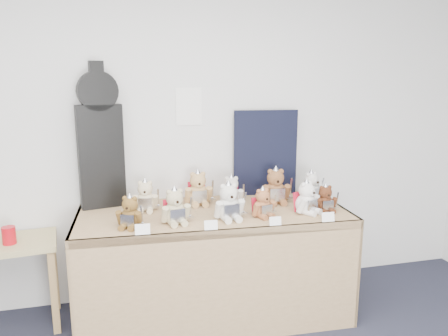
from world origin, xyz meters
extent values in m
plane|color=silver|center=(0.00, 2.50, 1.35)|extent=(6.00, 0.00, 6.00)
cube|color=white|center=(0.41, 2.49, 1.58)|extent=(0.21, 0.00, 0.30)
cube|color=olive|center=(0.51, 2.06, 0.80)|extent=(2.04, 0.93, 0.06)
cube|color=olive|center=(0.49, 1.66, 0.42)|extent=(2.00, 0.12, 0.83)
cube|color=olive|center=(-0.48, 2.11, 0.42)|extent=(0.06, 0.83, 0.83)
cube|color=olive|center=(1.50, 2.01, 0.42)|extent=(0.06, 0.83, 0.83)
cube|color=brown|center=(-0.65, 2.08, 0.32)|extent=(0.06, 0.06, 0.63)
cube|color=brown|center=(-0.70, 2.44, 0.32)|extent=(0.06, 0.06, 0.63)
cube|color=black|center=(-0.28, 2.38, 1.23)|extent=(0.35, 0.16, 0.79)
cylinder|color=black|center=(-0.28, 2.38, 1.72)|extent=(0.31, 0.15, 0.29)
cube|color=black|center=(-0.28, 2.38, 1.84)|extent=(0.11, 0.11, 0.20)
cube|color=black|center=(1.04, 2.41, 1.19)|extent=(0.54, 0.07, 0.72)
cylinder|color=#B60C16|center=(-0.93, 2.18, 0.73)|extent=(0.09, 0.09, 0.12)
ellipsoid|color=brown|center=(-0.10, 1.86, 0.90)|extent=(0.18, 0.17, 0.14)
sphere|color=brown|center=(-0.10, 1.86, 0.99)|extent=(0.11, 0.11, 0.11)
cylinder|color=brown|center=(-0.12, 1.82, 0.98)|extent=(0.05, 0.04, 0.04)
sphere|color=black|center=(-0.13, 1.80, 0.98)|extent=(0.02, 0.02, 0.02)
sphere|color=brown|center=(-0.14, 1.87, 1.03)|extent=(0.03, 0.03, 0.03)
sphere|color=brown|center=(-0.07, 1.84, 1.03)|extent=(0.03, 0.03, 0.03)
cylinder|color=brown|center=(-0.17, 1.87, 0.90)|extent=(0.07, 0.09, 0.11)
cylinder|color=brown|center=(-0.05, 1.81, 0.90)|extent=(0.07, 0.09, 0.11)
cylinder|color=brown|center=(-0.15, 1.82, 0.85)|extent=(0.08, 0.10, 0.04)
cylinder|color=brown|center=(-0.09, 1.80, 0.85)|extent=(0.08, 0.10, 0.04)
cube|color=white|center=(-0.13, 1.80, 0.90)|extent=(0.09, 0.05, 0.08)
cone|color=white|center=(-0.10, 1.86, 1.04)|extent=(0.09, 0.09, 0.07)
cube|color=white|center=(-0.03, 1.80, 0.92)|extent=(0.02, 0.04, 0.15)
cube|color=white|center=(-0.03, 1.80, 0.87)|extent=(0.04, 0.02, 0.01)
ellipsoid|color=tan|center=(0.20, 1.87, 0.90)|extent=(0.18, 0.16, 0.16)
sphere|color=tan|center=(0.20, 1.87, 1.01)|extent=(0.12, 0.12, 0.12)
cylinder|color=tan|center=(0.20, 1.82, 1.00)|extent=(0.05, 0.03, 0.05)
sphere|color=black|center=(0.21, 1.80, 1.00)|extent=(0.02, 0.02, 0.02)
sphere|color=tan|center=(0.16, 1.86, 1.06)|extent=(0.04, 0.04, 0.04)
sphere|color=tan|center=(0.23, 1.87, 1.06)|extent=(0.04, 0.04, 0.04)
cylinder|color=tan|center=(0.12, 1.83, 0.91)|extent=(0.06, 0.09, 0.12)
cylinder|color=tan|center=(0.27, 1.86, 0.91)|extent=(0.06, 0.09, 0.12)
cylinder|color=tan|center=(0.17, 1.80, 0.86)|extent=(0.06, 0.11, 0.05)
cylinder|color=tan|center=(0.24, 1.81, 0.86)|extent=(0.06, 0.11, 0.05)
cube|color=white|center=(0.21, 1.80, 0.91)|extent=(0.11, 0.03, 0.09)
cone|color=white|center=(0.20, 1.87, 1.06)|extent=(0.10, 0.10, 0.08)
cube|color=white|center=(0.30, 1.85, 0.94)|extent=(0.02, 0.04, 0.17)
cube|color=white|center=(0.30, 1.85, 0.87)|extent=(0.05, 0.01, 0.01)
cube|color=#AD1328|center=(0.19, 1.93, 0.92)|extent=(0.13, 0.05, 0.15)
ellipsoid|color=silver|center=(0.57, 1.86, 0.91)|extent=(0.18, 0.16, 0.17)
sphere|color=silver|center=(0.57, 1.86, 1.02)|extent=(0.13, 0.13, 0.13)
cylinder|color=silver|center=(0.58, 1.81, 1.01)|extent=(0.06, 0.03, 0.05)
sphere|color=black|center=(0.58, 1.79, 1.01)|extent=(0.02, 0.02, 0.02)
sphere|color=silver|center=(0.53, 1.86, 1.07)|extent=(0.04, 0.04, 0.04)
sphere|color=silver|center=(0.61, 1.86, 1.07)|extent=(0.04, 0.04, 0.04)
cylinder|color=silver|center=(0.49, 1.83, 0.92)|extent=(0.06, 0.10, 0.13)
cylinder|color=silver|center=(0.66, 1.85, 0.92)|extent=(0.06, 0.10, 0.13)
cylinder|color=silver|center=(0.54, 1.80, 0.86)|extent=(0.06, 0.12, 0.05)
cylinder|color=silver|center=(0.62, 1.80, 0.86)|extent=(0.06, 0.12, 0.05)
cube|color=white|center=(0.58, 1.79, 0.91)|extent=(0.11, 0.03, 0.10)
cone|color=white|center=(0.57, 1.86, 1.08)|extent=(0.11, 0.11, 0.08)
cube|color=white|center=(0.68, 1.84, 0.94)|extent=(0.02, 0.04, 0.18)
cube|color=white|center=(0.68, 1.84, 0.87)|extent=(0.05, 0.01, 0.01)
ellipsoid|color=#995E3A|center=(0.82, 1.85, 0.89)|extent=(0.16, 0.15, 0.14)
sphere|color=#995E3A|center=(0.82, 1.85, 0.99)|extent=(0.10, 0.10, 0.10)
cylinder|color=#995E3A|center=(0.83, 1.81, 0.98)|extent=(0.05, 0.03, 0.04)
sphere|color=black|center=(0.84, 1.79, 0.98)|extent=(0.02, 0.02, 0.02)
sphere|color=#995E3A|center=(0.79, 1.84, 1.03)|extent=(0.03, 0.03, 0.03)
sphere|color=#995E3A|center=(0.85, 1.86, 1.03)|extent=(0.03, 0.03, 0.03)
cylinder|color=#995E3A|center=(0.76, 1.82, 0.90)|extent=(0.06, 0.08, 0.10)
cylinder|color=#995E3A|center=(0.89, 1.85, 0.90)|extent=(0.06, 0.08, 0.10)
cylinder|color=#995E3A|center=(0.81, 1.79, 0.85)|extent=(0.06, 0.10, 0.04)
cylinder|color=#995E3A|center=(0.87, 1.81, 0.85)|extent=(0.06, 0.10, 0.04)
cube|color=white|center=(0.84, 1.80, 0.90)|extent=(0.09, 0.04, 0.08)
cone|color=white|center=(0.82, 1.85, 1.03)|extent=(0.09, 0.09, 0.07)
cube|color=white|center=(0.91, 1.85, 0.92)|extent=(0.02, 0.04, 0.15)
cube|color=white|center=(0.91, 1.85, 0.87)|extent=(0.04, 0.02, 0.01)
cube|color=#AD1328|center=(0.81, 1.90, 0.90)|extent=(0.11, 0.05, 0.12)
ellipsoid|color=silver|center=(1.16, 1.85, 0.90)|extent=(0.21, 0.20, 0.16)
sphere|color=silver|center=(1.16, 1.85, 1.01)|extent=(0.12, 0.12, 0.12)
cylinder|color=silver|center=(1.19, 1.81, 1.00)|extent=(0.06, 0.05, 0.05)
sphere|color=black|center=(1.19, 1.79, 1.00)|extent=(0.02, 0.02, 0.02)
sphere|color=silver|center=(1.13, 1.83, 1.05)|extent=(0.04, 0.04, 0.04)
sphere|color=silver|center=(1.19, 1.87, 1.05)|extent=(0.04, 0.04, 0.04)
cylinder|color=silver|center=(1.11, 1.80, 0.91)|extent=(0.08, 0.10, 0.12)
cylinder|color=silver|center=(1.24, 1.87, 0.91)|extent=(0.08, 0.10, 0.12)
cylinder|color=silver|center=(1.16, 1.79, 0.86)|extent=(0.09, 0.11, 0.05)
cylinder|color=silver|center=(1.22, 1.82, 0.86)|extent=(0.09, 0.11, 0.05)
cube|color=white|center=(1.19, 1.80, 0.91)|extent=(0.10, 0.07, 0.09)
cone|color=white|center=(1.16, 1.85, 1.06)|extent=(0.10, 0.10, 0.08)
cube|color=white|center=(1.26, 1.87, 0.93)|extent=(0.03, 0.04, 0.17)
cube|color=white|center=(1.26, 1.87, 0.87)|extent=(0.04, 0.03, 0.01)
cube|color=#AD1328|center=(1.13, 1.90, 0.91)|extent=(0.12, 0.09, 0.14)
ellipsoid|color=#4D2A1A|center=(1.32, 1.86, 0.89)|extent=(0.14, 0.12, 0.13)
sphere|color=#4D2A1A|center=(1.32, 1.86, 0.98)|extent=(0.10, 0.10, 0.10)
cylinder|color=#4D2A1A|center=(1.32, 1.82, 0.97)|extent=(0.04, 0.02, 0.04)
sphere|color=black|center=(1.32, 1.80, 0.97)|extent=(0.02, 0.02, 0.02)
sphere|color=#4D2A1A|center=(1.29, 1.86, 1.02)|extent=(0.03, 0.03, 0.03)
sphere|color=#4D2A1A|center=(1.35, 1.86, 1.02)|extent=(0.03, 0.03, 0.03)
cylinder|color=#4D2A1A|center=(1.26, 1.84, 0.90)|extent=(0.04, 0.07, 0.10)
cylinder|color=#4D2A1A|center=(1.38, 1.84, 0.90)|extent=(0.04, 0.07, 0.10)
cylinder|color=#4D2A1A|center=(1.29, 1.81, 0.85)|extent=(0.04, 0.09, 0.04)
cylinder|color=#4D2A1A|center=(1.35, 1.81, 0.85)|extent=(0.04, 0.09, 0.04)
cube|color=white|center=(1.32, 1.81, 0.89)|extent=(0.09, 0.02, 0.07)
cone|color=white|center=(1.32, 1.86, 1.02)|extent=(0.08, 0.08, 0.06)
cube|color=white|center=(1.40, 1.83, 0.92)|extent=(0.01, 0.03, 0.14)
cube|color=white|center=(1.40, 1.83, 0.86)|extent=(0.04, 0.01, 0.01)
ellipsoid|color=beige|center=(0.02, 2.21, 0.90)|extent=(0.17, 0.15, 0.15)
sphere|color=beige|center=(0.02, 2.21, 1.00)|extent=(0.11, 0.11, 0.11)
cylinder|color=beige|center=(0.02, 2.16, 0.99)|extent=(0.05, 0.03, 0.05)
sphere|color=black|center=(0.01, 2.14, 0.99)|extent=(0.02, 0.02, 0.02)
sphere|color=beige|center=(-0.01, 2.21, 1.05)|extent=(0.04, 0.04, 0.04)
sphere|color=beige|center=(0.06, 2.20, 1.05)|extent=(0.04, 0.04, 0.04)
cylinder|color=beige|center=(-0.05, 2.20, 0.91)|extent=(0.05, 0.09, 0.12)
cylinder|color=beige|center=(0.09, 2.18, 0.91)|extent=(0.05, 0.09, 0.12)
cylinder|color=beige|center=(-0.02, 2.16, 0.86)|extent=(0.06, 0.11, 0.05)
cylinder|color=beige|center=(0.05, 2.15, 0.86)|extent=(0.06, 0.11, 0.05)
cube|color=white|center=(0.01, 2.15, 0.90)|extent=(0.10, 0.03, 0.08)
cone|color=white|center=(0.02, 2.21, 1.05)|extent=(0.10, 0.10, 0.07)
cube|color=white|center=(0.11, 2.16, 0.93)|extent=(0.02, 0.04, 0.16)
cube|color=white|center=(0.11, 2.16, 0.87)|extent=(0.05, 0.01, 0.01)
ellipsoid|color=tan|center=(0.43, 2.27, 0.91)|extent=(0.18, 0.15, 0.17)
sphere|color=tan|center=(0.43, 2.27, 1.03)|extent=(0.13, 0.13, 0.13)
cylinder|color=tan|center=(0.43, 2.22, 1.02)|extent=(0.05, 0.03, 0.05)
sphere|color=black|center=(0.43, 2.20, 1.02)|extent=(0.02, 0.02, 0.02)
sphere|color=tan|center=(0.39, 2.27, 1.07)|extent=(0.04, 0.04, 0.04)
sphere|color=tan|center=(0.48, 2.27, 1.07)|extent=(0.04, 0.04, 0.04)
cylinder|color=tan|center=(0.35, 2.25, 0.92)|extent=(0.05, 0.10, 0.13)
cylinder|color=tan|center=(0.52, 2.25, 0.92)|extent=(0.05, 0.10, 0.13)
cylinder|color=tan|center=(0.39, 2.21, 0.86)|extent=(0.05, 0.11, 0.05)
cylinder|color=tan|center=(0.47, 2.21, 0.86)|extent=(0.05, 0.11, 0.05)
cube|color=white|center=(0.43, 2.20, 0.91)|extent=(0.11, 0.02, 0.10)
cone|color=white|center=(0.43, 2.27, 1.08)|extent=(0.11, 0.11, 0.08)
cube|color=white|center=(0.54, 2.23, 0.94)|extent=(0.01, 0.04, 0.18)
cube|color=white|center=(0.54, 2.23, 0.87)|extent=(0.05, 0.01, 0.01)
cube|color=#AD1328|center=(0.44, 2.34, 0.92)|extent=(0.14, 0.03, 0.16)
ellipsoid|color=beige|center=(0.69, 2.21, 0.90)|extent=(0.17, 0.15, 0.15)
sphere|color=beige|center=(0.69, 2.21, 1.00)|extent=(0.11, 0.11, 0.11)
cylinder|color=beige|center=(0.68, 2.17, 0.99)|extent=(0.05, 0.03, 0.05)
sphere|color=black|center=(0.68, 2.15, 0.99)|extent=(0.02, 0.02, 0.02)
sphere|color=beige|center=(0.66, 2.22, 1.04)|extent=(0.03, 0.03, 0.03)
sphere|color=beige|center=(0.72, 2.21, 1.04)|extent=(0.03, 0.03, 0.03)
cylinder|color=beige|center=(0.62, 2.21, 0.91)|extent=(0.06, 0.09, 0.11)
cylinder|color=beige|center=(0.76, 2.18, 0.91)|extent=(0.06, 0.09, 0.11)
cylinder|color=beige|center=(0.65, 2.17, 0.86)|extent=(0.06, 0.10, 0.04)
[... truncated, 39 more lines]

